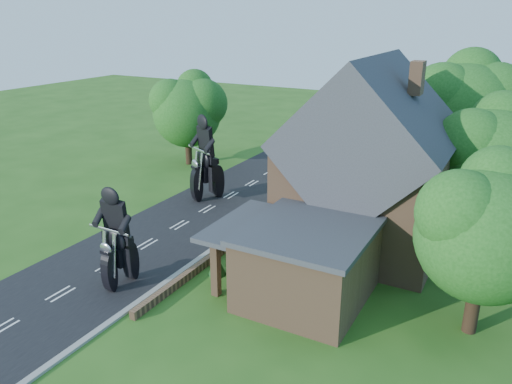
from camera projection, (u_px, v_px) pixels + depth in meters
The scene contains 19 objects.
ground at pixel (147, 244), 27.81m from camera, with size 120.00×120.00×0.00m, color #265417.
road at pixel (147, 244), 27.81m from camera, with size 7.00×80.00×0.02m, color black.
kerb at pixel (201, 258), 26.14m from camera, with size 0.30×80.00×0.12m, color gray.
garden_wall at pixel (257, 224), 29.93m from camera, with size 0.30×22.00×0.40m, color brown.
house at pixel (368, 168), 26.55m from camera, with size 9.54×8.64×10.24m.
annex at pixel (305, 262), 22.09m from camera, with size 7.05×5.94×3.44m.
tree_annex_side at pixel (497, 225), 18.56m from camera, with size 5.64×5.20×7.48m.
tree_house_right at pixel (502, 157), 25.64m from camera, with size 6.51×6.00×8.40m.
tree_behind_house at pixel (471, 109), 32.62m from camera, with size 7.81×7.20×10.08m.
tree_behind_left at pixel (383, 106), 36.32m from camera, with size 6.94×6.40×9.16m.
tree_far_road at pixel (191, 108), 40.92m from camera, with size 6.08×5.60×7.84m.
shrub_a at pixel (217, 264), 24.40m from camera, with size 0.90×0.90×1.10m, color #103411.
shrub_b at pixel (242, 245), 26.47m from camera, with size 0.90×0.90×1.10m, color #103411.
shrub_c at pixel (264, 228), 28.53m from camera, with size 0.90×0.90×1.10m, color #103411.
shrub_d at pixel (300, 201), 32.66m from camera, with size 0.90×0.90×1.10m, color #103411.
shrub_e at pixel (315, 190), 34.72m from camera, with size 0.90×0.90×1.10m, color #103411.
shrub_f at pixel (328, 180), 36.78m from camera, with size 0.90×0.90×1.10m, color #103411.
motorcycle_lead at pixel (121, 271), 23.40m from camera, with size 0.40×1.59×1.48m, color black, non-canonical shape.
motorcycle_follow at pixel (207, 187), 34.27m from camera, with size 0.48×1.91×1.77m, color black, non-canonical shape.
Camera 1 is at (17.44, -19.17, 12.14)m, focal length 35.00 mm.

